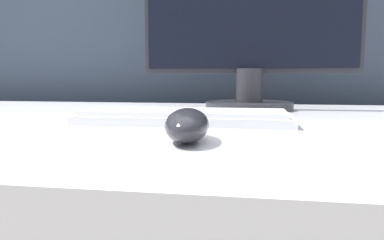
{
  "coord_description": "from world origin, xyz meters",
  "views": [
    {
      "loc": [
        0.13,
        -0.72,
        0.84
      ],
      "look_at": [
        0.05,
        -0.21,
        0.78
      ],
      "focal_mm": 35.0,
      "sensor_mm": 36.0,
      "label": 1
    }
  ],
  "objects": [
    {
      "name": "computer_mouse_near",
      "position": [
        0.05,
        -0.25,
        0.78
      ],
      "size": [
        0.07,
        0.13,
        0.04
      ],
      "rotation": [
        0.0,
        0.0,
        0.1
      ],
      "color": "#232328",
      "rests_on": "desk"
    },
    {
      "name": "keyboard",
      "position": [
        0.01,
        -0.05,
        0.77
      ],
      "size": [
        0.39,
        0.14,
        0.02
      ],
      "rotation": [
        0.0,
        0.0,
        0.01
      ],
      "color": "silver",
      "rests_on": "desk"
    },
    {
      "name": "partition_panel",
      "position": [
        0.0,
        0.6,
        0.62
      ],
      "size": [
        5.0,
        0.03,
        1.25
      ],
      "color": "#333D4C",
      "rests_on": "ground_plane"
    },
    {
      "name": "monitor",
      "position": [
        0.12,
        0.26,
        1.02
      ],
      "size": [
        0.55,
        0.23,
        0.51
      ],
      "color": "#28282D",
      "rests_on": "desk"
    }
  ]
}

